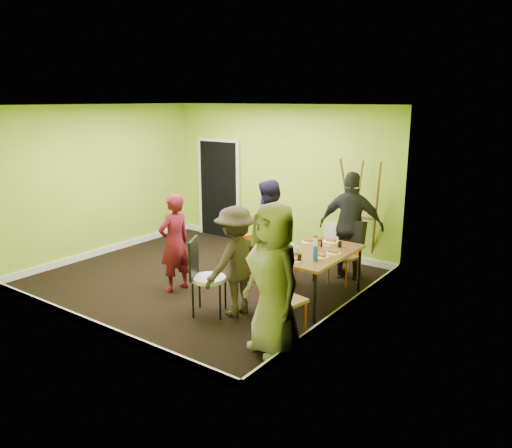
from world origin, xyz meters
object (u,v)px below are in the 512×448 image
Objects in this scene: chair_left_near at (259,268)px; person_back_end at (351,226)px; chair_back_end at (351,238)px; person_front_end at (273,279)px; person_standing at (175,243)px; person_left_near at (236,261)px; orange_bottle at (320,244)px; chair_front_end at (280,294)px; blue_bottle at (315,253)px; chair_bentwood at (204,273)px; thermos at (315,245)px; dining_table at (315,255)px; person_left_far at (268,232)px; chair_left_far at (280,256)px; easel at (360,215)px.

chair_left_near is 1.97m from person_back_end.
chair_left_near is 1.85m from chair_back_end.
person_front_end is at bearing 82.75° from person_back_end.
person_standing is 1.00× the size of person_left_near.
chair_front_end is at bearing -78.52° from orange_bottle.
blue_bottle is at bearing 82.96° from person_back_end.
chair_left_near is at bearing 110.69° from chair_bentwood.
chair_left_near is at bearing -126.85° from thermos.
thermos is (1.02, 1.26, 0.27)m from chair_bentwood.
dining_table is 0.45m from blue_bottle.
person_back_end is at bearing 85.93° from orange_bottle.
thermos is 0.13× the size of person_left_far.
person_left_near is 1.17m from person_front_end.
blue_bottle is 0.14× the size of person_left_near.
person_left_near is at bearing 59.25° from person_back_end.
chair_back_end is 0.57× the size of person_back_end.
person_left_near reaches higher than chair_left_far.
person_left_far is at bearing -179.46° from orange_bottle.
orange_bottle is at bearing -88.37° from easel.
chair_left_near is 0.64× the size of person_left_far.
person_left_near is at bearing 90.28° from person_standing.
person_standing is (-1.95, -0.87, -0.10)m from thermos.
person_standing is (-1.44, -0.19, 0.16)m from chair_left_near.
easel reaches higher than dining_table.
thermos is 1.64m from person_front_end.
orange_bottle is (0.95, 1.53, 0.20)m from chair_bentwood.
chair_bentwood is 1.65m from thermos.
easel is (0.63, 1.55, 0.46)m from chair_left_far.
person_left_near is at bearing -141.60° from blue_bottle.
person_back_end is (1.00, 0.94, 0.05)m from person_left_far.
orange_bottle is at bearing 71.47° from person_back_end.
orange_bottle is 0.05× the size of person_left_far.
chair_back_end is 4.82× the size of blue_bottle.
person_standing is at bearing 52.26° from chair_back_end.
chair_left_far is 1.19m from chair_back_end.
person_left_near is (-0.65, -1.02, -0.10)m from thermos.
person_standing reaches higher than blue_bottle.
chair_back_end is 4.61× the size of thermos.
dining_table is 17.59× the size of orange_bottle.
blue_bottle is at bearing 137.09° from person_left_near.
chair_front_end is 0.43m from person_front_end.
person_left_near is at bearing 26.45° from chair_left_far.
chair_front_end is at bearing -79.11° from thermos.
chair_bentwood is (-0.51, -0.58, -0.01)m from chair_left_near.
chair_bentwood is at bearing -22.80° from chair_left_near.
person_front_end is at bearing 61.27° from chair_left_near.
chair_bentwood is 0.70× the size of person_standing.
chair_left_near is at bearing 36.63° from chair_left_far.
chair_back_end reaches higher than thermos.
chair_back_end is at bearing 87.16° from thermos.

